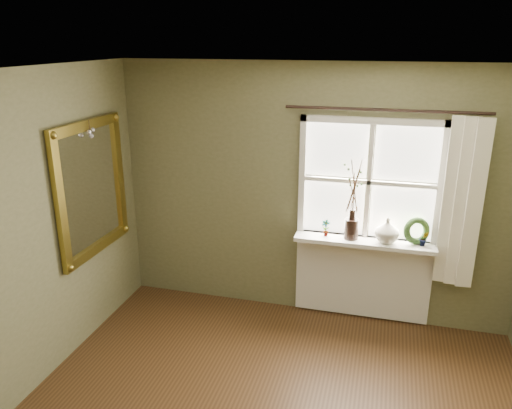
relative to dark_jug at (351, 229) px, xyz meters
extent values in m
plane|color=silver|center=(-0.42, -2.12, 1.58)|extent=(4.50, 4.50, 0.00)
cube|color=#686744|center=(-0.42, 0.18, 0.28)|extent=(4.00, 0.10, 2.60)
cube|color=white|center=(0.13, 0.10, -0.13)|extent=(1.36, 0.06, 0.06)
cube|color=white|center=(0.13, 0.10, 1.05)|extent=(1.36, 0.06, 0.06)
cube|color=white|center=(-0.52, 0.10, 0.46)|extent=(0.06, 0.06, 1.24)
cube|color=white|center=(0.78, 0.10, 0.46)|extent=(0.06, 0.06, 1.24)
cube|color=white|center=(0.13, 0.10, 0.46)|extent=(1.24, 0.05, 0.04)
cube|color=white|center=(0.13, 0.10, 0.46)|extent=(0.04, 0.05, 1.12)
cube|color=white|center=(-0.19, 0.12, 0.75)|extent=(0.59, 0.01, 0.53)
cube|color=white|center=(0.46, 0.12, 0.75)|extent=(0.59, 0.01, 0.53)
cube|color=white|center=(-0.19, 0.12, 0.16)|extent=(0.59, 0.01, 0.53)
cube|color=white|center=(0.46, 0.12, 0.16)|extent=(0.59, 0.01, 0.53)
cube|color=white|center=(0.13, 0.00, -0.12)|extent=(1.36, 0.26, 0.04)
cube|color=white|center=(0.13, 0.11, -0.56)|extent=(1.36, 0.04, 0.88)
cylinder|color=black|center=(0.00, 0.00, 0.00)|extent=(0.18, 0.18, 0.20)
imported|color=beige|center=(0.34, 0.00, 0.02)|extent=(0.28, 0.28, 0.24)
torus|color=#28421D|center=(0.61, 0.04, 0.00)|extent=(0.29, 0.22, 0.27)
imported|color=#28421D|center=(-0.25, 0.00, -0.02)|extent=(0.10, 0.09, 0.17)
imported|color=#28421D|center=(0.68, 0.00, -0.03)|extent=(0.09, 0.07, 0.15)
cube|color=white|center=(0.97, 0.01, 0.34)|extent=(0.36, 0.12, 1.59)
cylinder|color=black|center=(0.23, 0.05, 1.16)|extent=(1.84, 0.03, 0.03)
cube|color=white|center=(-2.39, -0.70, 0.43)|extent=(0.02, 0.89, 1.10)
cube|color=olive|center=(-2.38, -0.70, 1.03)|extent=(0.05, 1.08, 0.09)
cube|color=olive|center=(-2.38, -0.70, -0.16)|extent=(0.05, 1.08, 0.09)
cube|color=olive|center=(-2.38, -1.19, 0.43)|extent=(0.05, 0.09, 1.10)
cube|color=olive|center=(-2.38, -0.21, 0.43)|extent=(0.05, 0.09, 1.10)
sphere|color=silver|center=(-2.33, -0.73, 0.97)|extent=(0.04, 0.04, 0.04)
sphere|color=silver|center=(-2.33, -0.70, 0.93)|extent=(0.04, 0.04, 0.04)
sphere|color=silver|center=(-2.33, -0.67, 0.98)|extent=(0.04, 0.04, 0.04)
camera|label=1|loc=(0.29, -4.64, 1.79)|focal=35.00mm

